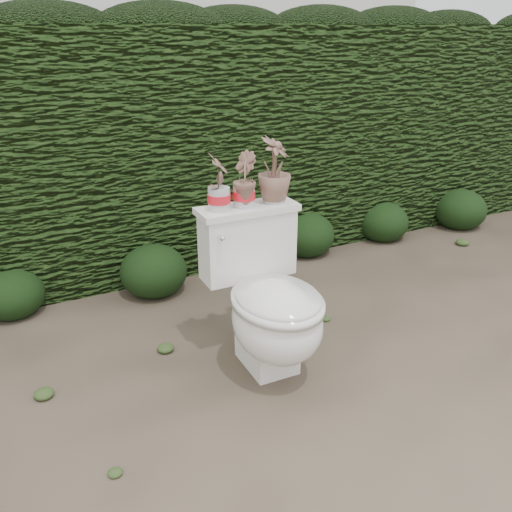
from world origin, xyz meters
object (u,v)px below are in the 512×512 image
potted_plant_center (244,181)px  potted_plant_right (274,172)px  potted_plant_left (219,183)px  toilet (269,303)px

potted_plant_center → potted_plant_right: bearing=-79.0°
potted_plant_left → potted_plant_center: size_ratio=1.03×
potted_plant_left → toilet: bearing=-121.6°
potted_plant_left → potted_plant_center: (0.13, -0.00, -0.00)m
potted_plant_right → toilet: bearing=-169.5°
potted_plant_right → potted_plant_left: bearing=131.8°
toilet → potted_plant_center: (-0.01, 0.24, 0.55)m
toilet → potted_plant_left: 0.62m
toilet → potted_plant_right: (0.15, 0.24, 0.57)m
potted_plant_left → potted_plant_right: bearing=-63.2°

